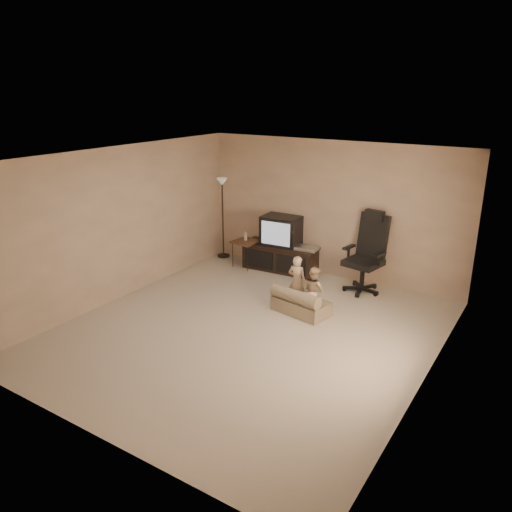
{
  "coord_description": "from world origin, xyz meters",
  "views": [
    {
      "loc": [
        3.6,
        -5.43,
        3.38
      ],
      "look_at": [
        -0.25,
        0.6,
        0.94
      ],
      "focal_mm": 35.0,
      "sensor_mm": 36.0,
      "label": 1
    }
  ],
  "objects_px": {
    "floor_lamp": "(222,200)",
    "tv_stand": "(281,248)",
    "toddler_right": "(314,291)",
    "child_sofa": "(300,303)",
    "toddler_left": "(297,281)",
    "side_table": "(246,242)",
    "office_chair": "(366,263)"
  },
  "relations": [
    {
      "from": "tv_stand",
      "to": "side_table",
      "type": "xyz_separation_m",
      "value": [
        -0.67,
        -0.2,
        0.07
      ]
    },
    {
      "from": "child_sofa",
      "to": "toddler_left",
      "type": "distance_m",
      "value": 0.38
    },
    {
      "from": "office_chair",
      "to": "child_sofa",
      "type": "distance_m",
      "value": 1.57
    },
    {
      "from": "tv_stand",
      "to": "toddler_left",
      "type": "bearing_deg",
      "value": -55.53
    },
    {
      "from": "floor_lamp",
      "to": "child_sofa",
      "type": "xyz_separation_m",
      "value": [
        2.64,
        -1.61,
        -1.03
      ]
    },
    {
      "from": "office_chair",
      "to": "child_sofa",
      "type": "relative_size",
      "value": 1.49
    },
    {
      "from": "toddler_left",
      "to": "toddler_right",
      "type": "bearing_deg",
      "value": 162.6
    },
    {
      "from": "side_table",
      "to": "child_sofa",
      "type": "xyz_separation_m",
      "value": [
        1.9,
        -1.35,
        -0.34
      ]
    },
    {
      "from": "tv_stand",
      "to": "toddler_right",
      "type": "relative_size",
      "value": 1.97
    },
    {
      "from": "office_chair",
      "to": "floor_lamp",
      "type": "height_order",
      "value": "floor_lamp"
    },
    {
      "from": "floor_lamp",
      "to": "toddler_right",
      "type": "relative_size",
      "value": 2.14
    },
    {
      "from": "child_sofa",
      "to": "tv_stand",
      "type": "bearing_deg",
      "value": 138.55
    },
    {
      "from": "office_chair",
      "to": "toddler_right",
      "type": "bearing_deg",
      "value": -93.56
    },
    {
      "from": "tv_stand",
      "to": "child_sofa",
      "type": "bearing_deg",
      "value": -55.56
    },
    {
      "from": "floor_lamp",
      "to": "office_chair",
      "type": "bearing_deg",
      "value": -3.06
    },
    {
      "from": "child_sofa",
      "to": "toddler_right",
      "type": "height_order",
      "value": "toddler_right"
    },
    {
      "from": "floor_lamp",
      "to": "tv_stand",
      "type": "bearing_deg",
      "value": -2.34
    },
    {
      "from": "floor_lamp",
      "to": "toddler_right",
      "type": "height_order",
      "value": "floor_lamp"
    },
    {
      "from": "tv_stand",
      "to": "side_table",
      "type": "relative_size",
      "value": 2.14
    },
    {
      "from": "child_sofa",
      "to": "office_chair",
      "type": "bearing_deg",
      "value": 80.81
    },
    {
      "from": "side_table",
      "to": "toddler_left",
      "type": "distance_m",
      "value": 2.07
    },
    {
      "from": "child_sofa",
      "to": "toddler_right",
      "type": "xyz_separation_m",
      "value": [
        0.18,
        0.11,
        0.21
      ]
    },
    {
      "from": "office_chair",
      "to": "child_sofa",
      "type": "xyz_separation_m",
      "value": [
        -0.51,
        -1.44,
        -0.33
      ]
    },
    {
      "from": "tv_stand",
      "to": "child_sofa",
      "type": "relative_size",
      "value": 1.62
    },
    {
      "from": "side_table",
      "to": "floor_lamp",
      "type": "distance_m",
      "value": 1.05
    },
    {
      "from": "office_chair",
      "to": "floor_lamp",
      "type": "distance_m",
      "value": 3.24
    },
    {
      "from": "office_chair",
      "to": "toddler_left",
      "type": "distance_m",
      "value": 1.41
    },
    {
      "from": "side_table",
      "to": "toddler_left",
      "type": "relative_size",
      "value": 0.83
    },
    {
      "from": "floor_lamp",
      "to": "toddler_right",
      "type": "bearing_deg",
      "value": -27.94
    },
    {
      "from": "child_sofa",
      "to": "toddler_right",
      "type": "relative_size",
      "value": 1.22
    },
    {
      "from": "side_table",
      "to": "floor_lamp",
      "type": "bearing_deg",
      "value": 160.69
    },
    {
      "from": "floor_lamp",
      "to": "toddler_left",
      "type": "distance_m",
      "value": 2.94
    }
  ]
}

